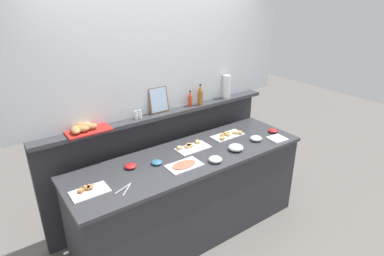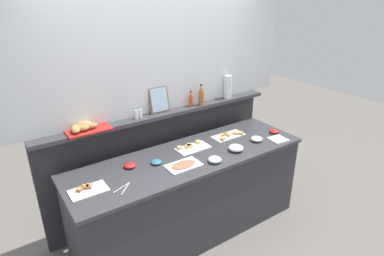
{
  "view_description": "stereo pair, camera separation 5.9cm",
  "coord_description": "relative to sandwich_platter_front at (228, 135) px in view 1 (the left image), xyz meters",
  "views": [
    {
      "loc": [
        -1.62,
        -2.3,
        2.44
      ],
      "look_at": [
        0.09,
        0.1,
        1.16
      ],
      "focal_mm": 30.33,
      "sensor_mm": 36.0,
      "label": 1
    },
    {
      "loc": [
        -1.57,
        -2.33,
        2.44
      ],
      "look_at": [
        0.09,
        0.1,
        1.16
      ],
      "focal_mm": 30.33,
      "sensor_mm": 36.0,
      "label": 2
    }
  ],
  "objects": [
    {
      "name": "ground_plane",
      "position": [
        -0.6,
        0.47,
        -0.93
      ],
      "size": [
        12.0,
        12.0,
        0.0
      ],
      "primitive_type": "plane",
      "color": "slate"
    },
    {
      "name": "buffet_counter",
      "position": [
        -0.6,
        -0.13,
        -0.47
      ],
      "size": [
        2.44,
        0.75,
        0.92
      ],
      "color": "#2D2D33",
      "rests_on": "ground_plane"
    },
    {
      "name": "back_ledge_unit",
      "position": [
        -0.6,
        0.43,
        -0.29
      ],
      "size": [
        2.69,
        0.22,
        1.23
      ],
      "color": "#2D2D33",
      "rests_on": "ground_plane"
    },
    {
      "name": "upper_wall_panel",
      "position": [
        -0.6,
        0.45,
        0.98
      ],
      "size": [
        3.29,
        0.08,
        1.37
      ],
      "primitive_type": "cube",
      "color": "silver",
      "rests_on": "back_ledge_unit"
    },
    {
      "name": "sandwich_platter_front",
      "position": [
        0.0,
        0.0,
        0.0
      ],
      "size": [
        0.37,
        0.17,
        0.04
      ],
      "color": "white",
      "rests_on": "buffet_counter"
    },
    {
      "name": "sandwich_platter_rear",
      "position": [
        -0.5,
        -0.01,
        -0.0
      ],
      "size": [
        0.35,
        0.19,
        0.04
      ],
      "color": "white",
      "rests_on": "buffet_counter"
    },
    {
      "name": "sandwich_platter_side",
      "position": [
        -1.63,
        -0.16,
        -0.0
      ],
      "size": [
        0.3,
        0.18,
        0.04
      ],
      "color": "white",
      "rests_on": "buffet_counter"
    },
    {
      "name": "cold_cuts_platter",
      "position": [
        -0.77,
        -0.26,
        -0.0
      ],
      "size": [
        0.32,
        0.2,
        0.02
      ],
      "color": "white",
      "rests_on": "buffet_counter"
    },
    {
      "name": "glass_bowl_large",
      "position": [
        0.17,
        -0.26,
        0.01
      ],
      "size": [
        0.13,
        0.13,
        0.05
      ],
      "color": "silver",
      "rests_on": "buffet_counter"
    },
    {
      "name": "glass_bowl_medium",
      "position": [
        -0.16,
        -0.3,
        0.02
      ],
      "size": [
        0.15,
        0.15,
        0.06
      ],
      "color": "silver",
      "rests_on": "buffet_counter"
    },
    {
      "name": "glass_bowl_small",
      "position": [
        -0.48,
        -0.37,
        0.01
      ],
      "size": [
        0.13,
        0.13,
        0.05
      ],
      "color": "silver",
      "rests_on": "buffet_counter"
    },
    {
      "name": "condiment_bowl_teal",
      "position": [
        -1.19,
        -0.0,
        0.01
      ],
      "size": [
        0.11,
        0.11,
        0.04
      ],
      "primitive_type": "ellipsoid",
      "color": "red",
      "rests_on": "buffet_counter"
    },
    {
      "name": "condiment_bowl_cream",
      "position": [
        -0.96,
        -0.08,
        0.01
      ],
      "size": [
        0.1,
        0.1,
        0.04
      ],
      "primitive_type": "ellipsoid",
      "color": "teal",
      "rests_on": "buffet_counter"
    },
    {
      "name": "condiment_bowl_dark",
      "position": [
        0.49,
        -0.22,
        0.01
      ],
      "size": [
        0.11,
        0.11,
        0.04
      ],
      "primitive_type": "ellipsoid",
      "color": "red",
      "rests_on": "buffet_counter"
    },
    {
      "name": "serving_tongs",
      "position": [
        -1.37,
        -0.29,
        -0.01
      ],
      "size": [
        0.18,
        0.14,
        0.01
      ],
      "color": "#B7BABF",
      "rests_on": "buffet_counter"
    },
    {
      "name": "napkin_stack",
      "position": [
        0.37,
        -0.38,
        -0.0
      ],
      "size": [
        0.19,
        0.19,
        0.02
      ],
      "primitive_type": "cube",
      "rotation": [
        0.0,
        0.0,
        -0.1
      ],
      "color": "white",
      "rests_on": "buffet_counter"
    },
    {
      "name": "vinegar_bottle_amber",
      "position": [
        -0.15,
        0.33,
        0.4
      ],
      "size": [
        0.06,
        0.06,
        0.24
      ],
      "color": "#8E5B23",
      "rests_on": "back_ledge_unit"
    },
    {
      "name": "hot_sauce_bottle",
      "position": [
        -0.26,
        0.36,
        0.37
      ],
      "size": [
        0.04,
        0.04,
        0.18
      ],
      "color": "red",
      "rests_on": "back_ledge_unit"
    },
    {
      "name": "salt_shaker",
      "position": [
        -0.93,
        0.35,
        0.34
      ],
      "size": [
        0.03,
        0.03,
        0.09
      ],
      "color": "white",
      "rests_on": "back_ledge_unit"
    },
    {
      "name": "pepper_shaker",
      "position": [
        -0.88,
        0.35,
        0.34
      ],
      "size": [
        0.03,
        0.03,
        0.09
      ],
      "color": "white",
      "rests_on": "back_ledge_unit"
    },
    {
      "name": "bread_basket",
      "position": [
        -1.45,
        0.35,
        0.33
      ],
      "size": [
        0.4,
        0.28,
        0.08
      ],
      "color": "#B2231E",
      "rests_on": "back_ledge_unit"
    },
    {
      "name": "framed_picture",
      "position": [
        -0.64,
        0.39,
        0.43
      ],
      "size": [
        0.22,
        0.07,
        0.27
      ],
      "color": "brown",
      "rests_on": "back_ledge_unit"
    },
    {
      "name": "water_carafe",
      "position": [
        0.26,
        0.35,
        0.43
      ],
      "size": [
        0.09,
        0.09,
        0.27
      ],
      "primitive_type": "cylinder",
      "color": "silver",
      "rests_on": "back_ledge_unit"
    }
  ]
}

